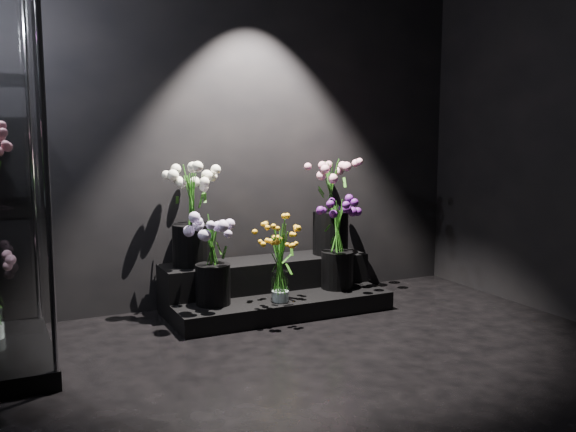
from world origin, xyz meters
TOP-DOWN VIEW (x-y plane):
  - floor at (0.00, 0.00)m, footprint 4.00×4.00m
  - wall_back at (0.00, 2.00)m, footprint 4.00×0.00m
  - display_riser at (0.24, 1.68)m, footprint 1.59×0.71m
  - bouquet_orange_bells at (0.17, 1.38)m, footprint 0.30×0.30m
  - bouquet_lilac at (-0.27, 1.52)m, footprint 0.48×0.48m
  - bouquet_purple at (0.72, 1.54)m, footprint 0.39×0.39m
  - bouquet_cream_roses at (-0.32, 1.81)m, footprint 0.49×0.49m
  - bouquet_pink_roses at (0.78, 1.75)m, footprint 0.40×0.40m

SIDE VIEW (x-z plane):
  - floor at x=0.00m, z-range 0.00..0.00m
  - display_riser at x=0.24m, z-range -0.03..0.32m
  - bouquet_orange_bells at x=0.17m, z-range 0.14..0.71m
  - bouquet_lilac at x=-0.27m, z-range 0.18..0.79m
  - bouquet_purple at x=0.72m, z-range 0.17..0.83m
  - bouquet_cream_roses at x=-0.32m, z-range 0.39..1.12m
  - bouquet_pink_roses at x=0.78m, z-range 0.40..1.14m
  - wall_back at x=0.00m, z-range -0.60..3.40m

